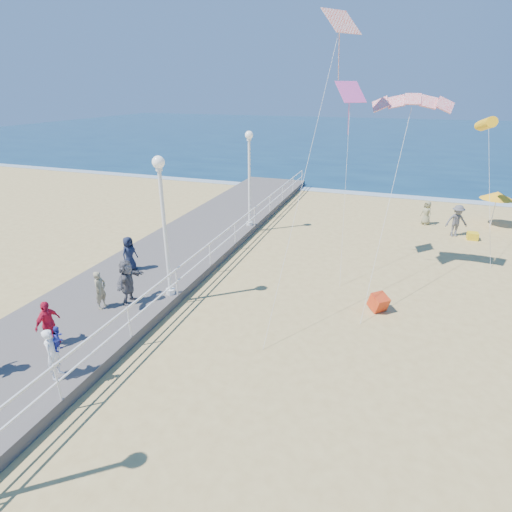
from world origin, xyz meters
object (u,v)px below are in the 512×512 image
(lamp_post_far, at_px, (249,169))
(beach_chair_right, at_px, (473,236))
(spectator_4, at_px, (129,254))
(toddler_held, at_px, (59,338))
(spectator_3, at_px, (48,324))
(lamp_post_mid, at_px, (163,214))
(spectator_6, at_px, (100,290))
(woman_holding_toddler, at_px, (53,354))
(beach_walker_a, at_px, (457,221))
(beach_walker_c, at_px, (426,213))
(box_kite, at_px, (378,304))
(beach_umbrella, at_px, (497,195))
(spectator_5, at_px, (128,282))

(lamp_post_far, distance_m, beach_chair_right, 13.05)
(spectator_4, bearing_deg, toddler_held, -146.82)
(spectator_3, bearing_deg, lamp_post_mid, -20.03)
(beach_chair_right, bearing_deg, spectator_6, -135.88)
(lamp_post_far, relative_size, spectator_4, 3.45)
(spectator_6, bearing_deg, woman_holding_toddler, -159.94)
(lamp_post_far, height_order, spectator_6, lamp_post_far)
(spectator_3, bearing_deg, beach_walker_a, -35.91)
(toddler_held, bearing_deg, lamp_post_mid, -21.60)
(beach_walker_a, xyz_separation_m, beach_walker_c, (-1.49, 1.76, -0.18))
(spectator_6, bearing_deg, beach_walker_c, -37.36)
(box_kite, bearing_deg, beach_umbrella, 22.80)
(beach_umbrella, relative_size, beach_chair_right, 3.89)
(spectator_5, height_order, box_kite, spectator_5)
(box_kite, xyz_separation_m, beach_chair_right, (4.50, 9.82, -0.10))
(lamp_post_mid, bearing_deg, beach_umbrella, 47.46)
(spectator_3, bearing_deg, spectator_4, 13.45)
(lamp_post_mid, distance_m, beach_walker_c, 17.25)
(spectator_4, distance_m, beach_walker_c, 17.77)
(beach_umbrella, bearing_deg, spectator_6, -132.88)
(spectator_6, distance_m, beach_umbrella, 22.71)
(lamp_post_mid, bearing_deg, spectator_6, -135.60)
(spectator_4, bearing_deg, lamp_post_far, -7.97)
(beach_walker_a, bearing_deg, lamp_post_mid, -149.73)
(beach_umbrella, bearing_deg, beach_chair_right, -114.93)
(beach_walker_a, xyz_separation_m, box_kite, (-3.58, -10.05, -0.61))
(toddler_held, xyz_separation_m, spectator_3, (-1.48, 0.99, -0.46))
(woman_holding_toddler, relative_size, spectator_5, 0.89)
(beach_walker_c, bearing_deg, spectator_3, -80.40)
(lamp_post_mid, xyz_separation_m, beach_chair_right, (12.25, 11.86, -3.46))
(spectator_3, bearing_deg, beach_walker_c, -29.85)
(toddler_held, distance_m, spectator_4, 7.03)
(beach_walker_a, bearing_deg, spectator_6, -150.05)
(spectator_6, height_order, beach_walker_c, spectator_6)
(spectator_5, relative_size, box_kite, 2.87)
(lamp_post_mid, height_order, beach_umbrella, lamp_post_mid)
(beach_walker_a, bearing_deg, spectator_3, -145.43)
(spectator_3, distance_m, spectator_4, 5.65)
(spectator_3, height_order, spectator_6, spectator_3)
(lamp_post_far, bearing_deg, beach_chair_right, 13.14)
(toddler_held, distance_m, beach_walker_a, 20.83)
(lamp_post_far, bearing_deg, box_kite, -41.90)
(spectator_6, bearing_deg, beach_umbrella, -43.55)
(lamp_post_far, relative_size, beach_chair_right, 9.67)
(beach_chair_right, bearing_deg, woman_holding_toddler, -126.45)
(spectator_4, xyz_separation_m, beach_walker_c, (12.65, 12.48, -0.44))
(spectator_5, xyz_separation_m, box_kite, (8.83, 3.15, -0.96))
(lamp_post_far, distance_m, toddler_held, 14.33)
(woman_holding_toddler, bearing_deg, beach_chair_right, -54.79)
(spectator_4, bearing_deg, lamp_post_mid, -103.92)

